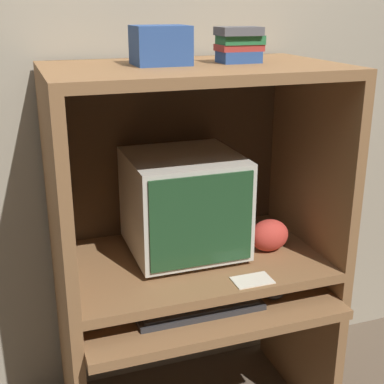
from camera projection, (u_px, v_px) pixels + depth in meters
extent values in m
cube|color=gray|center=(164.00, 98.00, 2.22)|extent=(6.00, 0.06, 2.60)
cube|color=brown|center=(73.00, 375.00, 2.06)|extent=(0.04, 0.63, 0.63)
cube|color=brown|center=(299.00, 328.00, 2.37)|extent=(0.04, 0.63, 0.63)
cube|color=brown|center=(212.00, 312.00, 1.94)|extent=(0.95, 0.37, 0.04)
cube|color=brown|center=(65.00, 290.00, 1.94)|extent=(0.04, 0.63, 0.11)
cube|color=brown|center=(304.00, 251.00, 2.24)|extent=(0.04, 0.63, 0.11)
cube|color=brown|center=(194.00, 261.00, 2.08)|extent=(0.95, 0.63, 0.04)
cube|color=brown|center=(55.00, 180.00, 1.80)|extent=(0.04, 0.63, 0.73)
cube|color=brown|center=(312.00, 155.00, 2.10)|extent=(0.04, 0.63, 0.73)
cube|color=brown|center=(194.00, 70.00, 1.84)|extent=(0.95, 0.63, 0.04)
cube|color=#48321E|center=(170.00, 147.00, 2.22)|extent=(0.95, 0.01, 0.73)
cylinder|color=beige|center=(184.00, 249.00, 2.11)|extent=(0.23, 0.23, 0.02)
cube|color=beige|center=(183.00, 202.00, 2.05)|extent=(0.42, 0.41, 0.37)
cube|color=#1E4223|center=(202.00, 221.00, 1.87)|extent=(0.38, 0.01, 0.34)
cube|color=#2D2D30|center=(198.00, 308.00, 1.91)|extent=(0.46, 0.16, 0.02)
cube|color=#474749|center=(198.00, 305.00, 1.91)|extent=(0.43, 0.12, 0.01)
ellipsoid|color=#28282B|center=(275.00, 295.00, 1.99)|extent=(0.07, 0.05, 0.03)
ellipsoid|color=#BC382D|center=(269.00, 235.00, 2.10)|extent=(0.16, 0.12, 0.13)
cube|color=navy|center=(239.00, 57.00, 1.89)|extent=(0.14, 0.10, 0.04)
cube|color=maroon|center=(239.00, 48.00, 1.88)|extent=(0.15, 0.10, 0.02)
cube|color=#236638|center=(240.00, 40.00, 1.86)|extent=(0.15, 0.10, 0.03)
cube|color=#4C4C51|center=(239.00, 31.00, 1.84)|extent=(0.15, 0.11, 0.03)
cube|color=beige|center=(252.00, 280.00, 1.89)|extent=(0.14, 0.09, 0.00)
cube|color=navy|center=(160.00, 45.00, 1.80)|extent=(0.18, 0.16, 0.13)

